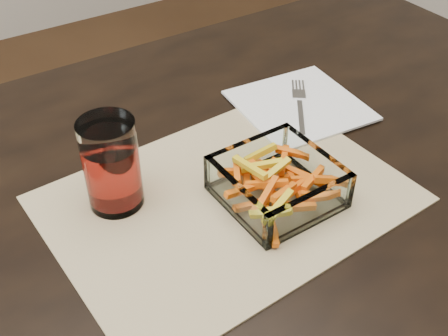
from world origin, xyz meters
The scene contains 6 objects.
dining_table centered at (0.00, 0.00, 0.66)m, with size 1.60×0.90×0.75m.
placemat centered at (0.10, -0.01, 0.75)m, with size 0.45×0.33×0.00m, color tan.
glass_bowl centered at (0.16, -0.05, 0.78)m, with size 0.14×0.14×0.05m.
tumbler centered at (-0.02, 0.06, 0.81)m, with size 0.07×0.07×0.12m.
napkin centered at (0.32, 0.11, 0.76)m, with size 0.19×0.19×0.00m, color white.
fork centered at (0.32, 0.11, 0.76)m, with size 0.11×0.14×0.00m.
Camera 1 is at (-0.20, -0.47, 1.25)m, focal length 45.00 mm.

